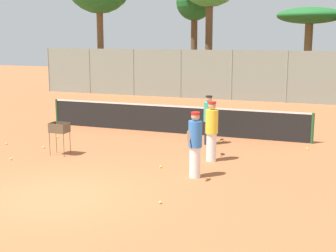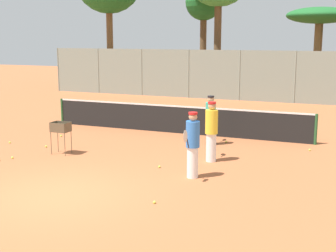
{
  "view_description": "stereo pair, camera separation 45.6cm",
  "coord_description": "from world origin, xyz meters",
  "px_view_note": "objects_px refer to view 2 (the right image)",
  "views": [
    {
      "loc": [
        6.0,
        -8.76,
        3.66
      ],
      "look_at": [
        1.18,
        4.18,
        1.0
      ],
      "focal_mm": 50.0,
      "sensor_mm": 36.0,
      "label": 1
    },
    {
      "loc": [
        6.43,
        -8.59,
        3.66
      ],
      "look_at": [
        1.18,
        4.18,
        1.0
      ],
      "focal_mm": 50.0,
      "sensor_mm": 36.0,
      "label": 2
    }
  ],
  "objects_px": {
    "tennis_net": "(175,119)",
    "player_white_outfit": "(211,119)",
    "player_red_cap": "(193,144)",
    "ball_cart": "(61,130)",
    "player_yellow_shirt": "(211,131)"
  },
  "relations": [
    {
      "from": "player_white_outfit",
      "to": "player_red_cap",
      "type": "height_order",
      "value": "player_red_cap"
    },
    {
      "from": "player_red_cap",
      "to": "player_yellow_shirt",
      "type": "xyz_separation_m",
      "value": [
        -0.03,
        1.76,
        0.02
      ]
    },
    {
      "from": "tennis_net",
      "to": "player_white_outfit",
      "type": "distance_m",
      "value": 2.31
    },
    {
      "from": "tennis_net",
      "to": "player_white_outfit",
      "type": "xyz_separation_m",
      "value": [
        1.83,
        -1.38,
        0.32
      ]
    },
    {
      "from": "player_red_cap",
      "to": "ball_cart",
      "type": "distance_m",
      "value": 4.75
    },
    {
      "from": "tennis_net",
      "to": "player_white_outfit",
      "type": "height_order",
      "value": "player_white_outfit"
    },
    {
      "from": "player_red_cap",
      "to": "player_white_outfit",
      "type": "bearing_deg",
      "value": -168.94
    },
    {
      "from": "tennis_net",
      "to": "ball_cart",
      "type": "xyz_separation_m",
      "value": [
        -2.15,
        -4.37,
        0.22
      ]
    },
    {
      "from": "ball_cart",
      "to": "tennis_net",
      "type": "bearing_deg",
      "value": 63.77
    },
    {
      "from": "tennis_net",
      "to": "player_red_cap",
      "type": "height_order",
      "value": "player_red_cap"
    },
    {
      "from": "player_white_outfit",
      "to": "player_red_cap",
      "type": "distance_m",
      "value": 3.87
    },
    {
      "from": "tennis_net",
      "to": "player_yellow_shirt",
      "type": "bearing_deg",
      "value": -54.06
    },
    {
      "from": "tennis_net",
      "to": "player_red_cap",
      "type": "relative_size",
      "value": 5.97
    },
    {
      "from": "player_white_outfit",
      "to": "ball_cart",
      "type": "bearing_deg",
      "value": 110.94
    },
    {
      "from": "player_white_outfit",
      "to": "ball_cart",
      "type": "relative_size",
      "value": 1.66
    }
  ]
}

